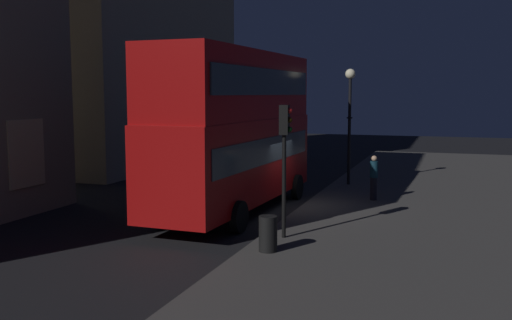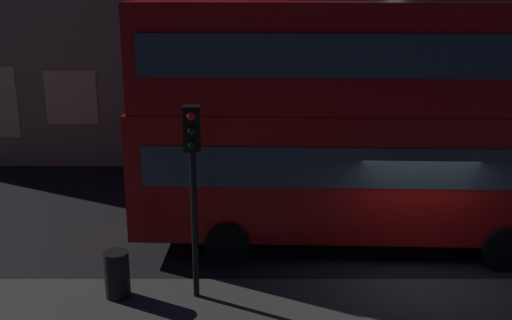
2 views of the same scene
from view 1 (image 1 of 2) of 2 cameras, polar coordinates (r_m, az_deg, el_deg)
The scene contains 8 objects.
ground_plane at distance 21.71m, azimuth 3.16°, elevation -4.82°, with size 80.00×80.00×0.00m, color black.
sidewalk_slab at distance 20.92m, azimuth 17.12°, elevation -5.38°, with size 44.00×9.44×0.12m, color #423F3D.
building_plain_facade at distance 37.23m, azimuth -12.94°, elevation 12.02°, with size 16.85×8.29×15.83m.
double_decker_bus at distance 20.50m, azimuth -2.11°, elevation 3.51°, with size 10.20×3.11×5.76m.
traffic_light_near_kerb at distance 16.46m, azimuth 2.88°, elevation 1.73°, with size 0.34×0.37×3.86m.
street_lamp at distance 26.65m, azimuth 9.31°, elevation 5.65°, with size 0.47×0.47×5.30m.
pedestrian at distance 23.03m, azimuth 11.63°, elevation -1.66°, with size 0.33×0.33×1.77m.
litter_bin at distance 15.36m, azimuth 1.20°, elevation -7.34°, with size 0.50×0.50×0.95m, color black.
Camera 1 is at (-20.48, -5.78, 4.30)m, focal length 40.25 mm.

